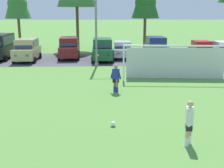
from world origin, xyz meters
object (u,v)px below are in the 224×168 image
at_px(soccer_goal, 176,61).
at_px(parked_car_slot_center_right, 122,50).
at_px(player_winger_left, 116,78).
at_px(parked_car_slot_center_left, 69,48).
at_px(parked_car_slot_right, 156,47).
at_px(parked_car_slot_center, 102,49).
at_px(parked_car_slot_far_left, 0,46).
at_px(parked_car_slot_end, 223,50).
at_px(soccer_ball, 113,124).
at_px(player_striker_near, 189,123).
at_px(parked_car_slot_left, 27,50).
at_px(street_lamp, 98,17).
at_px(parked_car_slot_far_right, 201,49).

relative_size(soccer_goal, parked_car_slot_center_right, 1.78).
distance_m(player_winger_left, parked_car_slot_center_left, 13.88).
bearing_deg(parked_car_slot_right, player_winger_left, -109.80).
xyz_separation_m(parked_car_slot_center, parked_car_slot_right, (5.68, 1.94, 0.00)).
height_order(parked_car_slot_far_left, parked_car_slot_end, parked_car_slot_far_left).
relative_size(soccer_ball, parked_car_slot_center, 0.05).
bearing_deg(player_striker_near, soccer_ball, 145.44).
distance_m(soccer_ball, parked_car_slot_center, 17.04).
bearing_deg(soccer_ball, player_winger_left, 86.13).
height_order(soccer_ball, parked_car_slot_far_left, parked_car_slot_far_left).
xyz_separation_m(player_winger_left, parked_car_slot_end, (11.80, 12.76, 0.05)).
xyz_separation_m(soccer_ball, parked_car_slot_center, (-0.41, 17.01, 1.00)).
height_order(player_striker_near, parked_car_slot_right, parked_car_slot_right).
distance_m(parked_car_slot_left, parked_car_slot_center_right, 9.56).
xyz_separation_m(soccer_ball, parked_car_slot_center_left, (-3.86, 18.55, 1.00)).
distance_m(soccer_goal, player_winger_left, 5.52).
relative_size(player_winger_left, street_lamp, 0.20).
bearing_deg(parked_car_slot_right, street_lamp, -139.82).
relative_size(player_winger_left, parked_car_slot_far_right, 0.39).
bearing_deg(parked_car_slot_center_left, player_winger_left, -72.28).
xyz_separation_m(player_winger_left, parked_car_slot_center_right, (1.31, 13.21, 0.05)).
xyz_separation_m(player_striker_near, parked_car_slot_center_right, (-0.92, 20.32, 0.05)).
height_order(parked_car_slot_left, parked_car_slot_center_left, same).
bearing_deg(parked_car_slot_center_left, parked_car_slot_far_left, -176.73).
distance_m(player_striker_near, parked_car_slot_end, 22.06).
bearing_deg(parked_car_slot_far_right, soccer_ball, -118.15).
bearing_deg(soccer_goal, parked_car_slot_far_left, 148.48).
relative_size(player_striker_near, player_winger_left, 1.00).
relative_size(parked_car_slot_far_left, parked_car_slot_center, 1.04).
relative_size(parked_car_slot_left, street_lamp, 0.56).
distance_m(soccer_goal, parked_car_slot_far_right, 11.73).
xyz_separation_m(parked_car_slot_center_right, parked_car_slot_far_right, (8.51, 0.49, 0.00)).
relative_size(player_striker_near, parked_car_slot_center_left, 0.35).
distance_m(player_winger_left, street_lamp, 9.26).
relative_size(parked_car_slot_far_left, parked_car_slot_end, 1.12).
xyz_separation_m(soccer_goal, parked_car_slot_center, (-5.15, 8.36, -0.18)).
bearing_deg(parked_car_slot_center, parked_car_slot_end, 4.91).
relative_size(player_striker_near, parked_car_slot_right, 0.35).
bearing_deg(parked_car_slot_center_right, soccer_ball, -95.14).
bearing_deg(player_striker_near, parked_car_slot_far_right, 69.96).
bearing_deg(parked_car_slot_center_left, street_lamp, -56.70).
distance_m(soccer_goal, parked_car_slot_center, 9.82).
distance_m(player_winger_left, parked_car_slot_far_right, 16.86).
distance_m(parked_car_slot_center_right, parked_car_slot_end, 10.51).
bearing_deg(player_striker_near, parked_car_slot_center_left, 107.61).
bearing_deg(parked_car_slot_far_right, parked_car_slot_far_left, -177.60).
xyz_separation_m(parked_car_slot_far_left, street_lamp, (9.98, -4.31, 2.93)).
xyz_separation_m(soccer_goal, parked_car_slot_far_right, (5.44, 10.38, -0.42)).
bearing_deg(parked_car_slot_end, parked_car_slot_far_right, 154.60).
bearing_deg(soccer_goal, parked_car_slot_left, 146.38).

